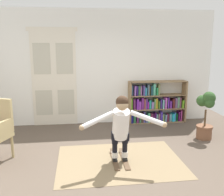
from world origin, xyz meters
name	(u,v)px	position (x,y,z in m)	size (l,w,h in m)	color
ground_plane	(113,166)	(0.00, 0.00, 0.00)	(7.20, 7.20, 0.00)	brown
back_wall	(99,68)	(0.00, 2.60, 1.45)	(6.00, 0.10, 2.90)	white
double_door	(54,77)	(-1.14, 2.54, 1.23)	(1.22, 0.05, 2.45)	silver
rug	(120,161)	(0.14, 0.19, 0.00)	(2.20, 1.64, 0.01)	#806C4F
bookshelf	(155,104)	(1.44, 2.39, 0.49)	(1.52, 0.30, 1.10)	olive
potted_plant	(206,114)	(2.17, 1.05, 0.56)	(0.38, 0.36, 1.06)	brown
skis_pair	(119,159)	(0.14, 0.22, 0.02)	(0.29, 0.79, 0.07)	brown
person_skier	(121,124)	(0.14, 0.06, 0.74)	(1.40, 0.60, 1.17)	white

